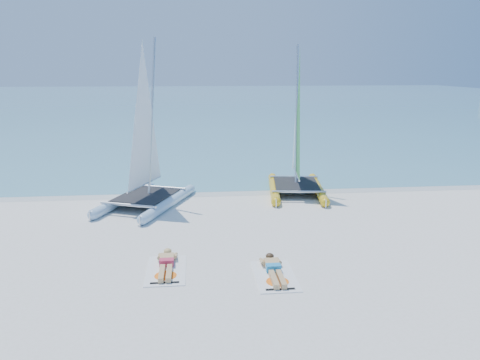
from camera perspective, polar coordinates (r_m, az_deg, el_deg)
The scene contains 9 objects.
ground at distance 14.48m, azimuth 2.42°, elevation -6.98°, with size 140.00×140.00×0.00m, color white.
sea at distance 76.61m, azimuth -4.32°, elevation 9.72°, with size 140.00×115.00×0.01m, color #78B7C9.
wet_sand_strip at distance 19.69m, azimuth 0.17°, elevation -1.38°, with size 140.00×1.40×0.01m, color silver.
catamaran_blue at distance 17.69m, azimuth -11.47°, elevation 2.97°, with size 3.84×5.19×6.40m.
catamaran_yellow at distance 19.65m, azimuth 6.88°, elevation 4.35°, with size 2.77×5.01×6.25m.
towel_a at distance 12.37m, azimuth -8.97°, elevation -10.80°, with size 1.00×1.85×0.02m, color white.
sunbather_a at distance 12.50m, azimuth -8.95°, elevation -9.99°, with size 0.37×1.73×0.26m.
towel_b at distance 11.95m, azimuth 4.28°, elevation -11.57°, with size 1.00×1.85×0.02m, color white.
sunbather_b at distance 12.08m, azimuth 4.13°, elevation -10.72°, with size 0.37×1.73×0.26m.
Camera 1 is at (-1.96, -13.42, 5.08)m, focal length 35.00 mm.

